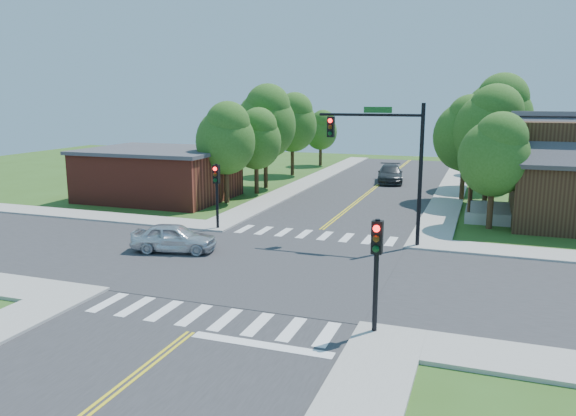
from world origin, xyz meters
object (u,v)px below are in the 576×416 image
at_px(signal_pole_se, 376,255).
at_px(car_silver, 174,238).
at_px(signal_mast_ne, 387,151).
at_px(car_dgrey, 390,174).
at_px(signal_pole_nw, 216,184).

bearing_deg(signal_pole_se, car_silver, 150.24).
bearing_deg(car_silver, signal_mast_ne, -75.29).
bearing_deg(car_dgrey, signal_pole_se, -90.94).
height_order(signal_pole_nw, car_silver, signal_pole_nw).
relative_size(signal_pole_nw, car_dgrey, 0.69).
height_order(signal_pole_se, signal_pole_nw, same).
bearing_deg(car_silver, signal_pole_nw, -11.51).
bearing_deg(signal_pole_nw, car_dgrey, 73.34).
height_order(signal_mast_ne, signal_pole_se, signal_mast_ne).
distance_m(signal_pole_se, car_dgrey, 32.68).
bearing_deg(signal_mast_ne, car_dgrey, 98.68).
distance_m(signal_mast_ne, signal_pole_nw, 9.76).
bearing_deg(signal_pole_nw, signal_mast_ne, 0.07).
bearing_deg(car_silver, car_dgrey, -26.06).
bearing_deg(signal_pole_se, signal_mast_ne, 98.56).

